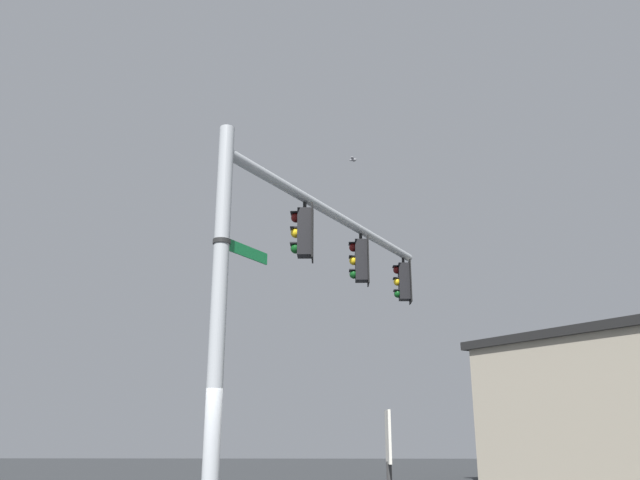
% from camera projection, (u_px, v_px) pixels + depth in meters
% --- Properties ---
extents(signal_pole, '(0.27, 0.27, 7.24)m').
position_uv_depth(signal_pole, '(218.00, 321.00, 10.58)').
color(signal_pole, '#ADB2B7').
rests_on(signal_pole, ground).
extents(mast_arm, '(7.41, 4.39, 0.22)m').
position_uv_depth(mast_arm, '(338.00, 217.00, 14.95)').
color(mast_arm, '#ADB2B7').
extents(traffic_light_nearest_pole, '(0.54, 0.49, 1.31)m').
position_uv_depth(traffic_light_nearest_pole, '(304.00, 233.00, 13.48)').
color(traffic_light_nearest_pole, black).
extents(traffic_light_mid_inner, '(0.54, 0.49, 1.31)m').
position_uv_depth(traffic_light_mid_inner, '(360.00, 261.00, 15.65)').
color(traffic_light_mid_inner, black).
extents(traffic_light_mid_outer, '(0.54, 0.49, 1.31)m').
position_uv_depth(traffic_light_mid_outer, '(403.00, 282.00, 17.81)').
color(traffic_light_mid_outer, black).
extents(street_name_sign, '(1.33, 0.84, 0.22)m').
position_uv_depth(street_name_sign, '(235.00, 247.00, 11.31)').
color(street_name_sign, '#147238').
extents(bird_flying, '(0.28, 0.22, 0.07)m').
position_uv_depth(bird_flying, '(353.00, 160.00, 16.28)').
color(bird_flying, gray).
extents(historical_marker, '(0.60, 0.08, 2.13)m').
position_uv_depth(historical_marker, '(389.00, 461.00, 9.18)').
color(historical_marker, '#333333').
rests_on(historical_marker, ground).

